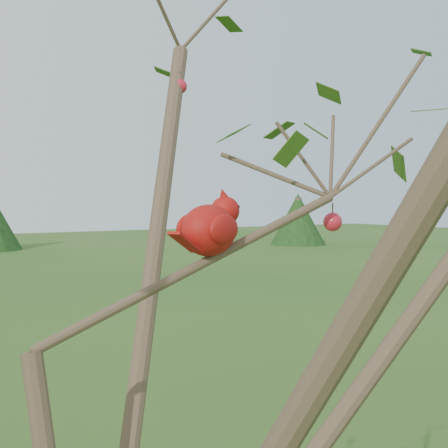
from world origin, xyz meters
The scene contains 2 objects.
crabapple_tree centered at (0.03, -0.02, 2.12)m, with size 2.35×2.05×2.95m.
cardinal centered at (0.28, 0.08, 2.14)m, with size 0.19×0.13×0.14m.
Camera 1 is at (-0.40, -0.98, 2.20)m, focal length 55.00 mm.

